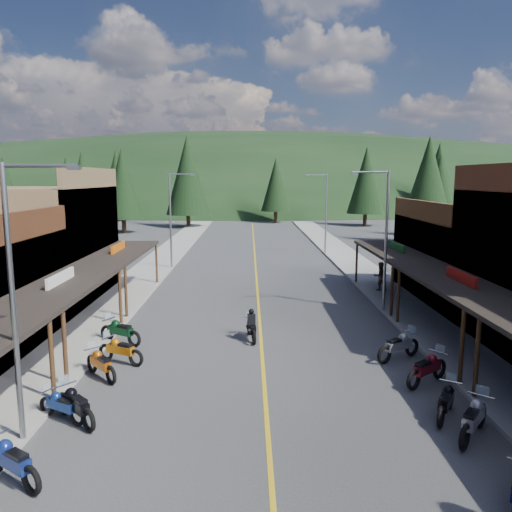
{
  "coord_description": "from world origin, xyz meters",
  "views": [
    {
      "loc": [
        -0.55,
        -19.51,
        7.58
      ],
      "look_at": [
        -0.14,
        9.71,
        3.0
      ],
      "focal_mm": 35.0,
      "sensor_mm": 36.0,
      "label": 1
    }
  ],
  "objects_px": {
    "bike_west_8": "(120,349)",
    "shop_west_3": "(36,244)",
    "pine_7": "(82,180)",
    "pine_10": "(122,184)",
    "shop_east_3": "(476,259)",
    "pine_1": "(117,180)",
    "pine_9": "(439,187)",
    "streetlight_3": "(325,210)",
    "pine_3": "(276,184)",
    "pine_11": "(428,181)",
    "pine_8": "(67,192)",
    "bike_west_4": "(11,459)",
    "bike_west_5": "(75,403)",
    "bike_west_7": "(101,363)",
    "pine_0": "(4,185)",
    "pine_5": "(438,176)",
    "bike_east_7": "(427,367)",
    "streetlight_0": "(17,292)",
    "bike_east_8": "(399,344)",
    "streetlight_1": "(172,216)",
    "pedestrian_east_b": "(380,276)",
    "pine_4": "(366,180)",
    "bike_west_6": "(61,404)",
    "rider_on_bike": "(251,327)",
    "bike_west_9": "(120,330)",
    "pine_2": "(187,175)",
    "bike_east_5": "(474,417)",
    "bike_east_6": "(446,400)",
    "streetlight_2": "(384,235)"
  },
  "relations": [
    {
      "from": "bike_east_5",
      "to": "pedestrian_east_b",
      "type": "bearing_deg",
      "value": 122.83
    },
    {
      "from": "streetlight_0",
      "to": "bike_east_7",
      "type": "bearing_deg",
      "value": 16.92
    },
    {
      "from": "bike_west_4",
      "to": "bike_west_8",
      "type": "bearing_deg",
      "value": 30.48
    },
    {
      "from": "bike_east_7",
      "to": "bike_west_9",
      "type": "bearing_deg",
      "value": -148.44
    },
    {
      "from": "pine_8",
      "to": "bike_east_8",
      "type": "distance_m",
      "value": 48.56
    },
    {
      "from": "bike_west_4",
      "to": "pine_8",
      "type": "bearing_deg",
      "value": 52.8
    },
    {
      "from": "streetlight_0",
      "to": "bike_east_8",
      "type": "relative_size",
      "value": 3.41
    },
    {
      "from": "pine_11",
      "to": "pine_8",
      "type": "bearing_deg",
      "value": 177.27
    },
    {
      "from": "shop_east_3",
      "to": "pine_10",
      "type": "xyz_separation_m",
      "value": [
        -31.75,
        38.7,
        4.25
      ]
    },
    {
      "from": "pine_4",
      "to": "bike_west_9",
      "type": "relative_size",
      "value": 5.32
    },
    {
      "from": "bike_east_5",
      "to": "pine_7",
      "type": "bearing_deg",
      "value": 154.26
    },
    {
      "from": "pine_0",
      "to": "streetlight_1",
      "type": "bearing_deg",
      "value": -50.44
    },
    {
      "from": "streetlight_0",
      "to": "pine_1",
      "type": "relative_size",
      "value": 0.64
    },
    {
      "from": "shop_west_3",
      "to": "pine_2",
      "type": "relative_size",
      "value": 0.78
    },
    {
      "from": "pine_8",
      "to": "pine_9",
      "type": "distance_m",
      "value": 46.27
    },
    {
      "from": "pine_0",
      "to": "pine_3",
      "type": "height_order",
      "value": "same"
    },
    {
      "from": "pine_3",
      "to": "bike_west_8",
      "type": "relative_size",
      "value": 4.96
    },
    {
      "from": "pine_10",
      "to": "streetlight_2",
      "type": "bearing_deg",
      "value": -59.29
    },
    {
      "from": "streetlight_1",
      "to": "pine_5",
      "type": "xyz_separation_m",
      "value": [
        40.95,
        50.0,
        3.53
      ]
    },
    {
      "from": "shop_east_3",
      "to": "pine_7",
      "type": "relative_size",
      "value": 0.87
    },
    {
      "from": "streetlight_0",
      "to": "bike_east_7",
      "type": "distance_m",
      "value": 14.09
    },
    {
      "from": "shop_east_3",
      "to": "pine_4",
      "type": "xyz_separation_m",
      "value": [
        4.25,
        48.7,
        4.7
      ]
    },
    {
      "from": "pine_4",
      "to": "pine_9",
      "type": "xyz_separation_m",
      "value": [
        6.0,
        -15.0,
        -0.86
      ]
    },
    {
      "from": "streetlight_3",
      "to": "pine_3",
      "type": "distance_m",
      "value": 36.18
    },
    {
      "from": "streetlight_0",
      "to": "shop_east_3",
      "type": "bearing_deg",
      "value": 39.88
    },
    {
      "from": "shop_east_3",
      "to": "pine_7",
      "type": "xyz_separation_m",
      "value": [
        -45.75,
        64.7,
        4.7
      ]
    },
    {
      "from": "bike_west_5",
      "to": "bike_east_7",
      "type": "relative_size",
      "value": 0.97
    },
    {
      "from": "pine_0",
      "to": "bike_west_6",
      "type": "bearing_deg",
      "value": -63.31
    },
    {
      "from": "streetlight_0",
      "to": "bike_west_9",
      "type": "height_order",
      "value": "streetlight_0"
    },
    {
      "from": "streetlight_3",
      "to": "pine_9",
      "type": "bearing_deg",
      "value": 41.34
    },
    {
      "from": "bike_west_4",
      "to": "bike_west_6",
      "type": "relative_size",
      "value": 1.19
    },
    {
      "from": "streetlight_1",
      "to": "bike_east_8",
      "type": "bearing_deg",
      "value": -59.49
    },
    {
      "from": "pine_2",
      "to": "bike_west_4",
      "type": "xyz_separation_m",
      "value": [
        3.52,
        -65.96,
        -7.33
      ]
    },
    {
      "from": "pine_2",
      "to": "bike_east_6",
      "type": "bearing_deg",
      "value": -75.93
    },
    {
      "from": "pine_1",
      "to": "pine_9",
      "type": "xyz_separation_m",
      "value": [
        48.0,
        -25.0,
        -0.86
      ]
    },
    {
      "from": "bike_west_8",
      "to": "shop_west_3",
      "type": "bearing_deg",
      "value": 62.42
    },
    {
      "from": "pine_3",
      "to": "pine_5",
      "type": "xyz_separation_m",
      "value": [
        30.0,
        6.0,
        1.51
      ]
    },
    {
      "from": "streetlight_3",
      "to": "pine_11",
      "type": "distance_m",
      "value": 15.55
    },
    {
      "from": "bike_east_8",
      "to": "rider_on_bike",
      "type": "xyz_separation_m",
      "value": [
        -6.17,
        2.72,
        -0.04
      ]
    },
    {
      "from": "pine_1",
      "to": "pine_7",
      "type": "bearing_deg",
      "value": 143.13
    },
    {
      "from": "streetlight_1",
      "to": "pedestrian_east_b",
      "type": "xyz_separation_m",
      "value": [
        15.14,
        -8.94,
        -3.36
      ]
    },
    {
      "from": "pine_5",
      "to": "shop_west_3",
      "type": "bearing_deg",
      "value": -128.21
    },
    {
      "from": "bike_west_9",
      "to": "pedestrian_east_b",
      "type": "distance_m",
      "value": 17.99
    },
    {
      "from": "shop_west_3",
      "to": "pine_0",
      "type": "distance_m",
      "value": 57.15
    },
    {
      "from": "pine_7",
      "to": "pine_10",
      "type": "bearing_deg",
      "value": -61.7
    },
    {
      "from": "pine_9",
      "to": "bike_west_6",
      "type": "bearing_deg",
      "value": -121.51
    },
    {
      "from": "bike_west_5",
      "to": "shop_west_3",
      "type": "bearing_deg",
      "value": 70.87
    },
    {
      "from": "pine_4",
      "to": "bike_west_6",
      "type": "height_order",
      "value": "pine_4"
    },
    {
      "from": "streetlight_3",
      "to": "bike_west_4",
      "type": "distance_m",
      "value": 40.44
    },
    {
      "from": "bike_west_5",
      "to": "bike_west_7",
      "type": "bearing_deg",
      "value": 48.98
    }
  ]
}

